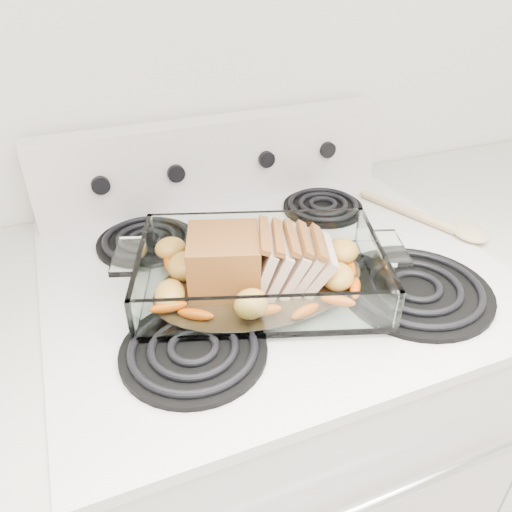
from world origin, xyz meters
name	(u,v)px	position (x,y,z in m)	size (l,w,h in m)	color
electric_range	(268,430)	(0.00, 1.66, 0.48)	(0.78, 0.70, 1.12)	silver
counter_right	(492,357)	(0.67, 1.66, 0.47)	(0.58, 0.68, 0.93)	white
baking_dish	(261,277)	(-0.05, 1.60, 0.96)	(0.39, 0.25, 0.07)	white
pork_roast	(248,263)	(-0.07, 1.60, 1.00)	(0.23, 0.11, 0.09)	brown
roast_vegetables	(251,263)	(-0.05, 1.63, 0.97)	(0.34, 0.18, 0.04)	#D74D00
wooden_spoon	(441,223)	(0.37, 1.66, 0.95)	(0.14, 0.27, 0.02)	beige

